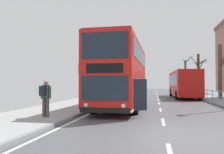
# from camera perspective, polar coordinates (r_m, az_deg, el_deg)

# --- Properties ---
(ground) EXTENTS (15.80, 140.00, 0.20)m
(ground) POSITION_cam_1_polar(r_m,az_deg,el_deg) (8.17, 7.86, -13.30)
(ground) COLOR #4D4D53
(double_decker_bus_main) EXTENTS (3.25, 10.72, 4.39)m
(double_decker_bus_main) POSITION_cam_1_polar(r_m,az_deg,el_deg) (16.03, 2.48, 0.58)
(double_decker_bus_main) COLOR red
(double_decker_bus_main) RESTS_ON ground
(background_bus_far_lane) EXTENTS (2.75, 10.99, 3.10)m
(background_bus_far_lane) POSITION_cam_1_polar(r_m,az_deg,el_deg) (29.00, 17.05, -1.51)
(background_bus_far_lane) COLOR red
(background_bus_far_lane) RESTS_ON ground
(pedestrian_with_backpack) EXTENTS (0.55, 0.55, 1.72)m
(pedestrian_with_backpack) POSITION_cam_1_polar(r_m,az_deg,el_deg) (11.31, -15.97, -4.29)
(pedestrian_with_backpack) COLOR #4C473D
(pedestrian_with_backpack) RESTS_ON ground
(bare_tree_far_00) EXTENTS (2.45, 2.86, 5.63)m
(bare_tree_far_00) POSITION_cam_1_polar(r_m,az_deg,el_deg) (34.25, 20.38, 0.95)
(bare_tree_far_00) COLOR #423328
(bare_tree_far_00) RESTS_ON ground
(bare_tree_far_01) EXTENTS (1.74, 2.64, 5.60)m
(bare_tree_far_01) POSITION_cam_1_polar(r_m,az_deg,el_deg) (26.55, 24.99, 1.52)
(bare_tree_far_01) COLOR brown
(bare_tree_far_01) RESTS_ON ground
(bare_tree_far_02) EXTENTS (1.91, 2.19, 6.80)m
(bare_tree_far_02) POSITION_cam_1_polar(r_m,az_deg,el_deg) (47.22, 17.51, 0.36)
(bare_tree_far_02) COLOR brown
(bare_tree_far_02) RESTS_ON ground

